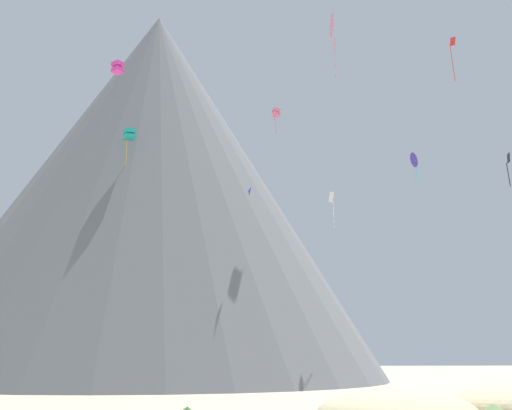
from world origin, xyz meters
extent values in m
cone|color=#477238|center=(7.29, 23.19, 0.55)|extent=(1.39, 1.39, 1.10)
cone|color=#386633|center=(16.53, 22.04, 0.29)|extent=(1.14, 1.14, 0.58)
cone|color=slate|center=(-12.14, 76.92, 30.47)|extent=(91.83, 91.83, 60.94)
cone|color=slate|center=(-10.41, 82.95, 13.00)|extent=(32.25, 32.25, 26.00)
cone|color=slate|center=(-19.51, 71.06, 18.53)|extent=(26.56, 26.56, 37.06)
cube|color=#D1339E|center=(-13.14, 29.98, 29.16)|extent=(1.23, 1.23, 0.46)
cube|color=#D1339E|center=(-13.14, 29.98, 29.75)|extent=(1.23, 1.23, 0.46)
cube|color=#E5668C|center=(5.83, 59.74, 37.19)|extent=(1.20, 1.11, 0.74)
cube|color=#E5668C|center=(5.83, 59.74, 37.75)|extent=(1.20, 1.11, 0.74)
cylinder|color=#E5668C|center=(5.68, 59.74, 35.70)|extent=(0.25, 0.38, 2.50)
cube|color=red|center=(24.46, 41.46, 40.17)|extent=(0.49, 0.78, 1.13)
cylinder|color=red|center=(24.23, 41.46, 37.42)|extent=(0.65, 0.61, 4.45)
cone|color=green|center=(-9.76, 54.52, 15.10)|extent=(2.11, 2.03, 2.00)
cylinder|color=#E5668C|center=(-9.97, 54.52, 12.00)|extent=(0.27, 0.23, 4.17)
cone|color=blue|center=(1.27, 52.67, 24.00)|extent=(0.59, 1.34, 1.35)
cube|color=white|center=(12.30, 54.80, 24.02)|extent=(0.64, 0.62, 1.46)
cylinder|color=white|center=(12.58, 54.80, 21.64)|extent=(0.11, 0.09, 3.37)
cube|color=teal|center=(-14.46, 57.80, 32.39)|extent=(1.84, 1.82, 0.70)
cube|color=teal|center=(-14.46, 57.80, 33.15)|extent=(1.84, 1.82, 0.70)
cylinder|color=gold|center=(-14.74, 57.80, 29.97)|extent=(0.18, 0.57, 4.20)
cone|color=#5138B2|center=(25.13, 57.77, 30.53)|extent=(1.01, 2.19, 2.14)
cylinder|color=#33BCDB|center=(25.21, 57.77, 28.35)|extent=(0.22, 0.23, 2.20)
cone|color=pink|center=(6.53, 27.56, 33.56)|extent=(0.43, 2.40, 2.39)
cylinder|color=pink|center=(6.64, 27.56, 30.21)|extent=(0.14, 0.42, 4.30)
cube|color=black|center=(23.75, 29.91, 22.04)|extent=(0.35, 1.04, 0.97)
cylinder|color=black|center=(23.58, 29.91, 20.39)|extent=(0.08, 0.40, 2.39)
camera|label=1|loc=(-6.51, -25.24, 3.84)|focal=44.96mm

